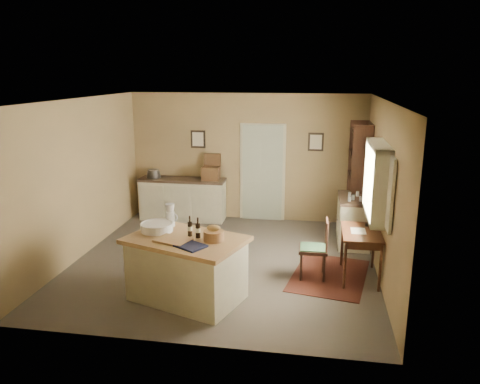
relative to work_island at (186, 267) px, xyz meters
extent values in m
plane|color=brown|center=(0.26, 1.37, -0.48)|extent=(5.00, 5.00, 0.00)
cube|color=#977A4E|center=(0.26, 3.87, 0.87)|extent=(5.00, 0.10, 2.70)
cube|color=#977A4E|center=(0.26, -1.13, 0.87)|extent=(5.00, 0.10, 2.70)
cube|color=#977A4E|center=(-2.24, 1.37, 0.87)|extent=(0.10, 5.00, 2.70)
cube|color=#977A4E|center=(2.76, 1.37, 0.87)|extent=(0.10, 5.00, 2.70)
plane|color=silver|center=(0.26, 1.37, 2.22)|extent=(5.00, 5.00, 0.00)
cube|color=#A1A88E|center=(0.61, 3.84, 0.57)|extent=(0.97, 0.06, 2.11)
cube|color=black|center=(-0.79, 3.85, 1.24)|extent=(0.32, 0.02, 0.38)
cube|color=beige|center=(-0.79, 3.84, 1.24)|extent=(0.24, 0.01, 0.30)
cube|color=black|center=(1.71, 3.85, 1.24)|extent=(0.32, 0.02, 0.38)
cube|color=beige|center=(1.71, 3.84, 1.24)|extent=(0.24, 0.01, 0.30)
cube|color=#B6AD8F|center=(2.64, 1.17, 0.54)|extent=(0.25, 1.32, 0.06)
cube|color=#B6AD8F|center=(2.64, 1.17, 1.60)|extent=(0.25, 1.32, 0.06)
cube|color=white|center=(2.76, 1.17, 1.07)|extent=(0.01, 1.20, 1.00)
cube|color=#B6AD8F|center=(2.72, 0.35, 1.07)|extent=(0.04, 0.35, 1.00)
cube|color=#B6AD8F|center=(2.72, 1.99, 1.07)|extent=(0.04, 0.35, 1.00)
cube|color=#B6AD8F|center=(0.01, -0.01, -0.06)|extent=(1.68, 1.34, 0.85)
cube|color=olive|center=(0.01, -0.01, 0.40)|extent=(1.82, 1.48, 0.06)
cylinder|color=white|center=(-0.48, 0.21, 0.48)|extent=(0.46, 0.46, 0.11)
cube|color=olive|center=(-0.13, -0.17, 0.44)|extent=(0.54, 0.45, 0.03)
cube|color=black|center=(0.16, -0.32, 0.44)|extent=(0.47, 0.44, 0.02)
cylinder|color=brown|center=(0.41, -0.05, 0.50)|extent=(0.27, 0.27, 0.14)
cylinder|color=black|center=(0.05, 0.08, 0.57)|extent=(0.06, 0.06, 0.29)
cylinder|color=black|center=(0.17, 0.03, 0.57)|extent=(0.06, 0.06, 0.29)
cube|color=#B6AD8F|center=(-1.09, 3.57, -0.06)|extent=(1.82, 0.50, 0.85)
cube|color=#332319|center=(-1.09, 3.57, 0.39)|extent=(1.86, 0.53, 0.05)
cube|color=#4B301A|center=(-0.45, 3.57, 0.56)|extent=(0.36, 0.27, 0.28)
cylinder|color=#59544F|center=(-1.72, 3.57, 0.51)|extent=(0.31, 0.31, 0.18)
cube|color=#431811|center=(2.01, 1.10, -0.48)|extent=(1.37, 1.77, 0.01)
cube|color=#341A0E|center=(2.46, 1.10, 0.27)|extent=(0.58, 0.95, 0.03)
cube|color=#341A0E|center=(2.46, 1.10, 0.20)|extent=(0.52, 0.89, 0.10)
cube|color=silver|center=(2.41, 1.10, 0.29)|extent=(0.22, 0.30, 0.01)
cylinder|color=black|center=(2.56, 1.36, 0.31)|extent=(0.05, 0.05, 0.05)
cylinder|color=#341A0E|center=(2.21, 0.66, -0.12)|extent=(0.04, 0.04, 0.72)
cylinder|color=#341A0E|center=(2.72, 0.66, -0.12)|extent=(0.04, 0.04, 0.72)
cylinder|color=#341A0E|center=(2.21, 1.54, -0.12)|extent=(0.04, 0.04, 0.72)
cylinder|color=#341A0E|center=(2.72, 1.54, -0.12)|extent=(0.04, 0.04, 0.72)
cube|color=#B6AD8F|center=(2.46, 2.62, -0.06)|extent=(0.54, 0.99, 0.85)
cube|color=#332319|center=(2.46, 2.62, 0.39)|extent=(0.57, 1.03, 0.05)
cylinder|color=silver|center=(2.43, 2.47, 0.46)|extent=(0.24, 0.24, 0.09)
cube|color=#331D15|center=(2.57, 2.90, 0.61)|extent=(0.37, 0.04, 2.18)
cube|color=#331D15|center=(2.57, 3.84, 0.61)|extent=(0.37, 0.04, 2.18)
cube|color=#331D15|center=(2.75, 3.37, 0.61)|extent=(0.02, 0.98, 2.18)
cube|color=#331D15|center=(2.57, 3.37, -0.43)|extent=(0.37, 0.94, 0.03)
cube|color=#331D15|center=(2.57, 3.37, 0.12)|extent=(0.37, 0.94, 0.03)
cube|color=#331D15|center=(2.57, 3.37, 0.66)|extent=(0.37, 0.94, 0.03)
cube|color=#331D15|center=(2.57, 3.37, 1.10)|extent=(0.37, 0.94, 0.03)
cube|color=#331D15|center=(2.57, 3.37, 1.54)|extent=(0.37, 0.94, 0.03)
cylinder|color=white|center=(2.57, 3.37, 0.72)|extent=(0.12, 0.12, 0.11)
camera|label=1|loc=(1.73, -5.86, 2.64)|focal=35.00mm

